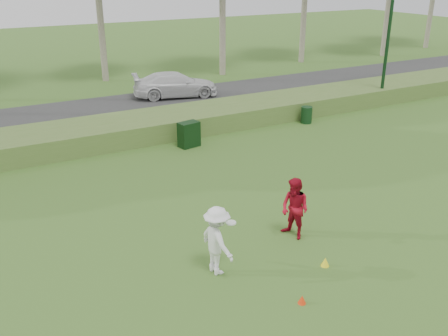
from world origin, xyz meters
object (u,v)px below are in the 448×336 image
cone_yellow (325,262)px  car_right (175,85)px  utility_cabinet (189,134)px  lamp_post (393,1)px  player_white (217,241)px  cone_orange (302,299)px  trash_bin (306,115)px  player_red (295,209)px

cone_yellow → car_right: car_right is taller
utility_cabinet → lamp_post: bearing=-4.6°
cone_yellow → utility_cabinet: 10.24m
player_white → cone_orange: player_white is taller
cone_orange → trash_bin: size_ratio=0.26×
utility_cabinet → trash_bin: (6.63, 0.35, -0.13)m
cone_yellow → car_right: 18.84m
player_red → utility_cabinet: bearing=161.9°
lamp_post → trash_bin: size_ratio=9.83×
player_white → car_right: size_ratio=0.37×
player_white → player_red: 2.84m
player_red → utility_cabinet: player_red is taller
cone_orange → cone_yellow: bearing=33.2°
utility_cabinet → car_right: bearing=59.8°
cone_yellow → car_right: size_ratio=0.05×
trash_bin → car_right: bearing=114.9°
player_white → cone_yellow: 2.97m
utility_cabinet → car_right: size_ratio=0.22×
cone_orange → car_right: size_ratio=0.04×
cone_orange → car_right: 20.13m
player_red → lamp_post: bearing=112.7°
cone_orange → player_red: bearing=57.7°
cone_yellow → trash_bin: bearing=54.8°
player_red → car_right: (3.59, 16.79, -0.13)m
player_red → trash_bin: bearing=126.9°
player_white → player_red: (2.80, 0.52, -0.01)m
lamp_post → utility_cabinet: lamp_post is taller
utility_cabinet → trash_bin: utility_cabinet is taller
cone_orange → cone_yellow: size_ratio=0.87×
player_white → car_right: player_white is taller
player_red → cone_yellow: bearing=-19.9°
player_white → lamp_post: bearing=-63.7°
lamp_post → cone_orange: size_ratio=38.11×
lamp_post → car_right: size_ratio=1.65×
player_red → trash_bin: 11.49m
cone_yellow → utility_cabinet: (0.80, 10.20, 0.43)m
cone_yellow → trash_bin: 12.91m
lamp_post → trash_bin: lamp_post is taller
lamp_post → cone_yellow: 18.49m
cone_orange → cone_yellow: cone_yellow is taller
cone_orange → utility_cabinet: utility_cabinet is taller
player_white → car_right: (6.39, 17.32, -0.14)m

